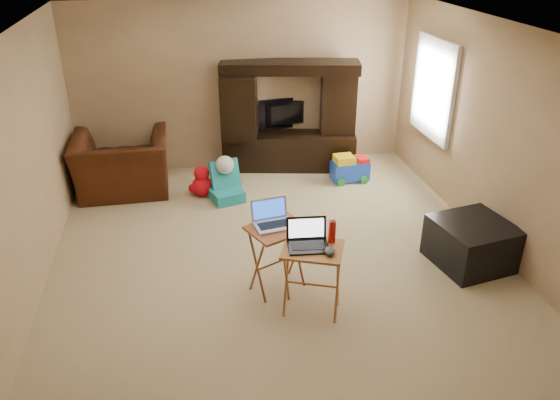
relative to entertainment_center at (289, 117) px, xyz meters
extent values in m
plane|color=#CAB98C|center=(-0.65, -2.47, -0.82)|extent=(5.50, 5.50, 0.00)
plane|color=silver|center=(-0.65, -2.47, 1.68)|extent=(5.50, 5.50, 0.00)
plane|color=tan|center=(-0.65, 0.28, 0.43)|extent=(5.00, 0.00, 5.00)
plane|color=tan|center=(-0.65, -5.22, 0.43)|extent=(5.00, 0.00, 5.00)
plane|color=tan|center=(-3.15, -2.47, 0.43)|extent=(0.00, 5.50, 5.50)
plane|color=tan|center=(1.85, -2.47, 0.43)|extent=(0.00, 5.50, 5.50)
plane|color=white|center=(1.83, -0.92, 0.58)|extent=(0.00, 1.20, 1.20)
cube|color=white|center=(1.81, -0.92, 0.58)|extent=(0.06, 1.14, 1.34)
cube|color=black|center=(0.00, 0.00, 0.00)|extent=(2.07, 0.90, 1.64)
imported|color=black|center=(0.00, 0.20, -0.03)|extent=(0.84, 0.24, 0.48)
imported|color=#46240F|center=(-2.45, -0.43, -0.41)|extent=(1.27, 1.11, 0.82)
cube|color=black|center=(1.43, -3.03, -0.57)|extent=(0.90, 0.90, 0.50)
cube|color=#A85628|center=(-0.76, -3.10, -0.46)|extent=(0.69, 0.63, 0.72)
cube|color=#AD5F29|center=(-0.51, -3.54, -0.46)|extent=(0.68, 0.62, 0.72)
cube|color=#B1B2B6|center=(-0.79, -3.07, 0.02)|extent=(0.42, 0.36, 0.24)
cube|color=black|center=(-0.55, -3.52, 0.02)|extent=(0.40, 0.34, 0.24)
ellipsoid|color=silver|center=(-0.57, -3.17, -0.07)|extent=(0.11, 0.16, 0.06)
ellipsoid|color=#3A393D|center=(-0.38, -3.66, -0.07)|extent=(0.14, 0.17, 0.06)
cylinder|color=#B9150B|center=(-0.31, -3.46, 0.01)|extent=(0.07, 0.07, 0.22)
camera|label=1|loc=(-1.61, -7.70, 2.55)|focal=35.00mm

